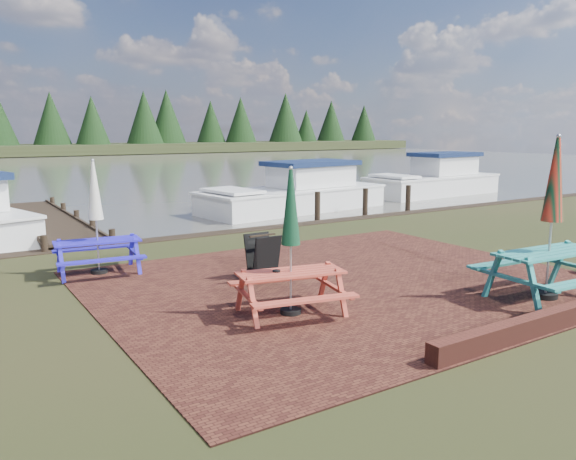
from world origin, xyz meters
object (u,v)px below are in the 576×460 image
(picnic_table_teal, at_px, (550,244))
(chalkboard, at_px, (263,257))
(picnic_table_red, at_px, (291,265))
(boat_near, at_px, (297,195))
(picnic_table_blue, at_px, (97,235))
(jetty, at_px, (48,220))
(boat_far, at_px, (435,181))

(picnic_table_teal, height_order, chalkboard, picnic_table_teal)
(picnic_table_red, bearing_deg, boat_near, 67.99)
(picnic_table_red, distance_m, picnic_table_blue, 4.60)
(chalkboard, bearing_deg, picnic_table_red, -108.72)
(picnic_table_teal, xyz_separation_m, picnic_table_blue, (-6.03, 5.84, -0.17))
(picnic_table_red, distance_m, boat_near, 12.93)
(picnic_table_teal, xyz_separation_m, jetty, (-5.80, 12.91, -0.85))
(boat_far, bearing_deg, chalkboard, 119.22)
(picnic_table_red, bearing_deg, picnic_table_blue, 126.11)
(picnic_table_blue, height_order, boat_near, picnic_table_blue)
(picnic_table_blue, distance_m, boat_near, 11.20)
(picnic_table_blue, height_order, boat_far, picnic_table_blue)
(picnic_table_teal, bearing_deg, boat_near, 80.15)
(chalkboard, bearing_deg, boat_far, 31.73)
(picnic_table_blue, bearing_deg, picnic_table_red, -59.16)
(picnic_table_red, xyz_separation_m, picnic_table_blue, (-1.89, 4.19, -0.01))
(picnic_table_teal, bearing_deg, chalkboard, 138.03)
(chalkboard, relative_size, jetty, 0.10)
(chalkboard, xyz_separation_m, boat_far, (14.91, 9.53, -0.01))
(picnic_table_red, height_order, picnic_table_blue, picnic_table_red)
(picnic_table_blue, relative_size, jetty, 0.25)
(chalkboard, xyz_separation_m, boat_near, (6.57, 8.74, -0.05))
(picnic_table_red, bearing_deg, picnic_table_teal, -9.76)
(picnic_table_teal, xyz_separation_m, boat_near, (3.06, 12.37, -0.56))
(jetty, height_order, boat_near, boat_near)
(picnic_table_teal, xyz_separation_m, chalkboard, (-3.51, 3.63, -0.50))
(chalkboard, bearing_deg, picnic_table_teal, -46.86)
(picnic_table_teal, height_order, jetty, picnic_table_teal)
(picnic_table_red, bearing_deg, jetty, 110.22)
(picnic_table_teal, height_order, boat_far, picnic_table_teal)
(jetty, bearing_deg, picnic_table_blue, -91.91)
(picnic_table_red, bearing_deg, boat_far, 48.42)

